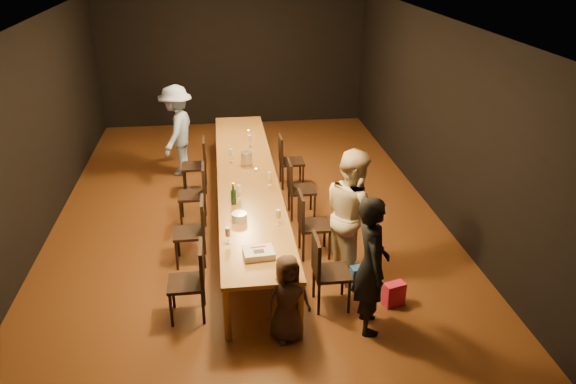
{
  "coord_description": "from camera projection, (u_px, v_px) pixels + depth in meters",
  "views": [
    {
      "loc": [
        -0.37,
        -7.91,
        4.09
      ],
      "look_at": [
        0.48,
        -1.25,
        1.0
      ],
      "focal_mm": 35.0,
      "sensor_mm": 36.0,
      "label": 1
    }
  ],
  "objects": [
    {
      "name": "chair_left_3",
      "position": [
        194.0,
        165.0,
        9.68
      ],
      "size": [
        0.42,
        0.42,
        0.93
      ],
      "primitive_type": null,
      "rotation": [
        0.0,
        0.0,
        1.57
      ],
      "color": "black",
      "rests_on": "ground"
    },
    {
      "name": "chair_right_3",
      "position": [
        292.0,
        161.0,
        9.87
      ],
      "size": [
        0.42,
        0.42,
        0.93
      ],
      "primitive_type": null,
      "rotation": [
        0.0,
        0.0,
        -1.57
      ],
      "color": "black",
      "rests_on": "ground"
    },
    {
      "name": "birthday_cake",
      "position": [
        259.0,
        253.0,
        6.39
      ],
      "size": [
        0.36,
        0.3,
        0.08
      ],
      "rotation": [
        0.0,
        0.0,
        0.08
      ],
      "color": "white",
      "rests_on": "table"
    },
    {
      "name": "chair_right_2",
      "position": [
        302.0,
        189.0,
        8.79
      ],
      "size": [
        0.42,
        0.42,
        0.93
      ],
      "primitive_type": null,
      "rotation": [
        0.0,
        0.0,
        -1.57
      ],
      "color": "black",
      "rests_on": "ground"
    },
    {
      "name": "wineglass_5",
      "position": [
        250.0,
        141.0,
        9.66
      ],
      "size": [
        0.06,
        0.06,
        0.21
      ],
      "primitive_type": null,
      "color": "silver",
      "rests_on": "table"
    },
    {
      "name": "gift_bag_blue",
      "position": [
        360.0,
        277.0,
        7.08
      ],
      "size": [
        0.27,
        0.2,
        0.31
      ],
      "primitive_type": "cube",
      "rotation": [
        0.0,
        0.0,
        0.14
      ],
      "color": "blue",
      "rests_on": "ground"
    },
    {
      "name": "chair_left_2",
      "position": [
        192.0,
        195.0,
        8.59
      ],
      "size": [
        0.42,
        0.42,
        0.93
      ],
      "primitive_type": null,
      "rotation": [
        0.0,
        0.0,
        1.57
      ],
      "color": "black",
      "rests_on": "ground"
    },
    {
      "name": "man_blue",
      "position": [
        177.0,
        131.0,
        10.23
      ],
      "size": [
        0.88,
        1.2,
        1.67
      ],
      "primitive_type": "imported",
      "rotation": [
        0.0,
        0.0,
        -1.84
      ],
      "color": "#7F97C5",
      "rests_on": "ground"
    },
    {
      "name": "chair_left_0",
      "position": [
        186.0,
        282.0,
        6.43
      ],
      "size": [
        0.42,
        0.42,
        0.93
      ],
      "primitive_type": null,
      "rotation": [
        0.0,
        0.0,
        1.57
      ],
      "color": "black",
      "rests_on": "ground"
    },
    {
      "name": "chair_left_1",
      "position": [
        190.0,
        232.0,
        7.51
      ],
      "size": [
        0.42,
        0.42,
        0.93
      ],
      "primitive_type": null,
      "rotation": [
        0.0,
        0.0,
        1.57
      ],
      "color": "black",
      "rests_on": "ground"
    },
    {
      "name": "chair_right_1",
      "position": [
        315.0,
        224.0,
        7.71
      ],
      "size": [
        0.42,
        0.42,
        0.93
      ],
      "primitive_type": null,
      "rotation": [
        0.0,
        0.0,
        -1.57
      ],
      "color": "black",
      "rests_on": "ground"
    },
    {
      "name": "tealight_mid",
      "position": [
        256.0,
        170.0,
        8.71
      ],
      "size": [
        0.05,
        0.05,
        0.03
      ],
      "primitive_type": "cylinder",
      "color": "#B2B7B2",
      "rests_on": "table"
    },
    {
      "name": "room_shell",
      "position": [
        244.0,
        89.0,
        8.02
      ],
      "size": [
        6.04,
        10.04,
        3.02
      ],
      "color": "black",
      "rests_on": "ground"
    },
    {
      "name": "woman_birthday",
      "position": [
        371.0,
        265.0,
        6.11
      ],
      "size": [
        0.43,
        0.62,
        1.63
      ],
      "primitive_type": "imported",
      "rotation": [
        0.0,
        0.0,
        1.5
      ],
      "color": "black",
      "rests_on": "ground"
    },
    {
      "name": "ground",
      "position": [
        248.0,
        218.0,
        8.89
      ],
      "size": [
        10.0,
        10.0,
        0.0
      ],
      "primitive_type": "plane",
      "color": "#4C2513",
      "rests_on": "ground"
    },
    {
      "name": "chair_right_0",
      "position": [
        332.0,
        272.0,
        6.63
      ],
      "size": [
        0.42,
        0.42,
        0.93
      ],
      "primitive_type": null,
      "rotation": [
        0.0,
        0.0,
        -1.57
      ],
      "color": "black",
      "rests_on": "ground"
    },
    {
      "name": "wineglass_0",
      "position": [
        228.0,
        235.0,
        6.63
      ],
      "size": [
        0.06,
        0.06,
        0.21
      ],
      "primitive_type": null,
      "color": "beige",
      "rests_on": "table"
    },
    {
      "name": "wineglass_2",
      "position": [
        239.0,
        192.0,
        7.75
      ],
      "size": [
        0.06,
        0.06,
        0.21
      ],
      "primitive_type": null,
      "color": "silver",
      "rests_on": "table"
    },
    {
      "name": "table",
      "position": [
        247.0,
        178.0,
        8.59
      ],
      "size": [
        0.9,
        6.0,
        0.75
      ],
      "color": "olive",
      "rests_on": "ground"
    },
    {
      "name": "wineglass_1",
      "position": [
        278.0,
        217.0,
        7.06
      ],
      "size": [
        0.06,
        0.06,
        0.21
      ],
      "primitive_type": null,
      "color": "beige",
      "rests_on": "table"
    },
    {
      "name": "champagne_bottle",
      "position": [
        233.0,
        194.0,
        7.58
      ],
      "size": [
        0.1,
        0.1,
        0.31
      ],
      "primitive_type": null,
      "rotation": [
        0.0,
        0.0,
        -0.43
      ],
      "color": "black",
      "rests_on": "table"
    },
    {
      "name": "gift_bag_red",
      "position": [
        394.0,
        294.0,
        6.76
      ],
      "size": [
        0.28,
        0.2,
        0.3
      ],
      "primitive_type": "cube",
      "rotation": [
        0.0,
        0.0,
        0.28
      ],
      "color": "#DF2148",
      "rests_on": "ground"
    },
    {
      "name": "child",
      "position": [
        287.0,
        298.0,
        6.05
      ],
      "size": [
        0.58,
        0.46,
        1.03
      ],
      "primitive_type": "imported",
      "rotation": [
        0.0,
        0.0,
        0.29
      ],
      "color": "#3B2921",
      "rests_on": "ground"
    },
    {
      "name": "wineglass_3",
      "position": [
        269.0,
        179.0,
        8.17
      ],
      "size": [
        0.06,
        0.06,
        0.21
      ],
      "primitive_type": null,
      "color": "beige",
      "rests_on": "table"
    },
    {
      "name": "wineglass_4",
      "position": [
        231.0,
        155.0,
        9.05
      ],
      "size": [
        0.06,
        0.06,
        0.21
      ],
      "primitive_type": null,
      "color": "silver",
      "rests_on": "table"
    },
    {
      "name": "tealight_near",
      "position": [
        272.0,
        249.0,
        6.52
      ],
      "size": [
        0.05,
        0.05,
        0.03
      ],
      "primitive_type": "cylinder",
      "color": "#B2B7B2",
      "rests_on": "table"
    },
    {
      "name": "tealight_far",
      "position": [
        248.0,
        131.0,
        10.42
      ],
      "size": [
        0.05,
        0.05,
        0.03
      ],
      "primitive_type": "cylinder",
      "color": "#B2B7B2",
      "rests_on": "table"
    },
    {
      "name": "woman_tan",
      "position": [
        352.0,
        214.0,
        7.11
      ],
      "size": [
        0.85,
        0.98,
        1.74
      ],
      "primitive_type": "imported",
      "rotation": [
        0.0,
        0.0,
        1.82
      ],
      "color": "beige",
      "rests_on": "ground"
    },
    {
      "name": "ice_bucket",
      "position": [
        246.0,
        158.0,
        8.92
      ],
      "size": [
        0.23,
        0.23,
        0.2
      ],
      "primitive_type": "cylinder",
      "rotation": [
        0.0,
        0.0,
        -0.33
      ],
      "color": "silver",
      "rests_on": "table"
    },
    {
      "name": "plate_stack",
      "position": [
        239.0,
        217.0,
        7.16
      ],
      "size": [
        0.26,
        0.26,
        0.11
      ],
      "primitive_type": "cylinder",
      "rotation": [
        0.0,
        0.0,
        0.36
      ],
      "color": "silver",
      "rests_on": "table"
    }
  ]
}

